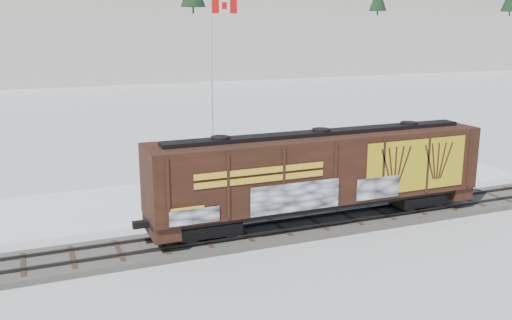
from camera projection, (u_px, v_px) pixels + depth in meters
name	position (u px, v px, depth m)	size (l,w,h in m)	color
ground	(280.00, 232.00, 28.63)	(500.00, 500.00, 0.00)	white
rail_track	(280.00, 230.00, 28.59)	(50.00, 3.40, 0.43)	#59544C
parking_strip	(230.00, 192.00, 35.37)	(40.00, 8.00, 0.03)	white
hillside	(60.00, 8.00, 151.04)	(360.00, 110.00, 93.00)	white
hopper_railcar	(320.00, 171.00, 28.73)	(17.61, 3.06, 4.60)	black
flagpole	(214.00, 110.00, 38.65)	(2.30, 0.90, 12.08)	silver
car_silver	(186.00, 193.00, 32.48)	(1.83, 4.55, 1.55)	#9D9FA4
car_white	(223.00, 179.00, 35.70)	(1.51, 4.32, 1.42)	silver
car_dark	(361.00, 169.00, 37.89)	(2.19, 5.39, 1.57)	black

